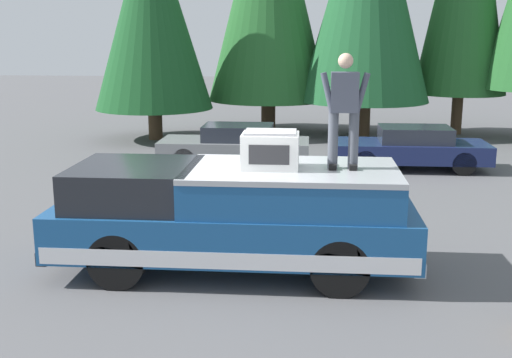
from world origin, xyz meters
TOP-DOWN VIEW (x-y plane):
  - ground_plane at (0.00, 0.00)m, footprint 90.00×90.00m
  - pickup_truck at (-0.15, -0.15)m, footprint 2.01×5.54m
  - compressor_unit at (-0.20, -0.71)m, footprint 0.65×0.84m
  - person_on_truck_bed at (-0.15, -1.78)m, footprint 0.29×0.72m
  - parked_car_navy at (7.81, -4.05)m, footprint 1.64×4.10m
  - parked_car_grey at (7.76, 0.76)m, footprint 1.64×4.10m
  - conifer_right at (12.12, 4.08)m, footprint 4.02×4.02m

SIDE VIEW (x-z plane):
  - ground_plane at x=0.00m, z-range 0.00..0.00m
  - parked_car_navy at x=7.81m, z-range 0.00..1.16m
  - parked_car_grey at x=7.76m, z-range 0.00..1.16m
  - pickup_truck at x=-0.15m, z-range 0.05..1.70m
  - compressor_unit at x=-0.20m, z-range 1.65..2.21m
  - person_on_truck_bed at x=-0.15m, z-range 1.71..3.40m
  - conifer_right at x=12.12m, z-range 0.53..8.23m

